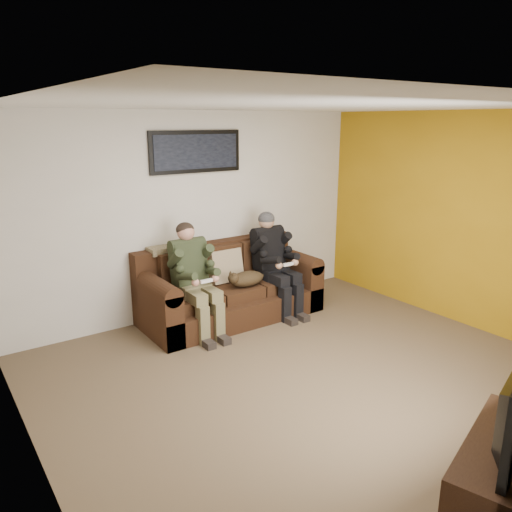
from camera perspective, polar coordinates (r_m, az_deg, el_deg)
floor at (r=5.16m, az=5.99°, el=-13.49°), size 5.00×5.00×0.00m
ceiling at (r=4.53m, az=6.93°, el=16.71°), size 5.00×5.00×0.00m
wall_back at (r=6.50m, az=-6.78°, el=4.71°), size 5.00×0.00×5.00m
wall_left at (r=3.62m, az=-25.00°, el=-5.18°), size 0.00×4.50×4.50m
wall_right at (r=6.57m, az=23.09°, el=3.71°), size 0.00×4.50×4.50m
accent_wall_right at (r=6.57m, az=23.04°, el=3.70°), size 0.00×4.50×4.50m
sofa at (r=6.49m, az=-3.21°, el=-3.88°), size 2.29×0.99×0.94m
throw_pillow at (r=6.42m, az=-3.45°, el=-1.14°), size 0.44×0.21×0.43m
throw_blanket at (r=6.25m, az=-10.12°, el=0.75°), size 0.47×0.23×0.08m
person_left at (r=5.93m, az=-7.14°, el=-1.87°), size 0.51×0.87×1.31m
person_right at (r=6.54m, az=2.04°, el=-0.10°), size 0.51×0.86×1.32m
cat at (r=6.26m, az=-1.17°, el=-2.60°), size 0.66×0.26×0.24m
framed_poster at (r=6.37m, az=-6.87°, el=11.75°), size 1.25×0.05×0.52m
tv_stand at (r=4.05m, az=25.83°, el=-20.79°), size 1.30×0.75×0.39m
television at (r=3.78m, az=26.74°, el=-14.48°), size 1.08×0.47×0.63m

